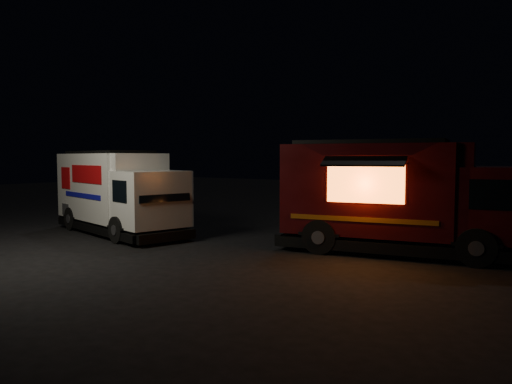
% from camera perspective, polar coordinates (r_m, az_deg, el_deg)
% --- Properties ---
extents(ground, '(80.00, 80.00, 0.00)m').
position_cam_1_polar(ground, '(14.20, -6.70, -7.03)').
color(ground, black).
rests_on(ground, ground).
extents(white_truck, '(6.82, 3.62, 2.94)m').
position_cam_1_polar(white_truck, '(18.30, -15.28, -0.02)').
color(white_truck, silver).
rests_on(white_truck, ground).
extents(red_truck, '(7.22, 3.81, 3.19)m').
position_cam_1_polar(red_truck, '(14.63, 16.43, -0.52)').
color(red_truck, '#3B0A0D').
rests_on(red_truck, ground).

